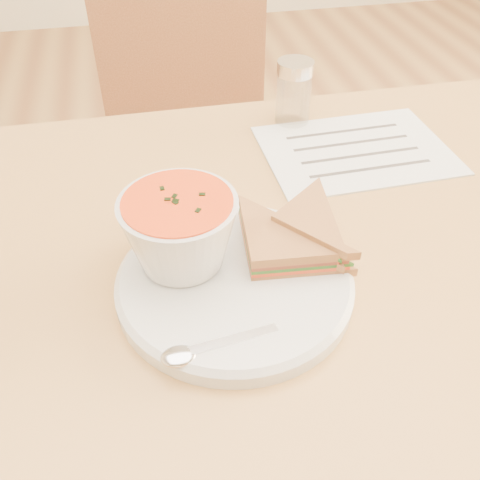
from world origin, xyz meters
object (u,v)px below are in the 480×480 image
object	(u,v)px
dining_table	(299,406)
condiment_shaker	(294,93)
chair_far	(196,202)
soup_bowl	(180,235)
plate	(235,283)

from	to	relation	value
dining_table	condiment_shaker	xyz separation A→B (m)	(0.04, 0.27, 0.42)
chair_far	condiment_shaker	bearing A→B (deg)	119.08
soup_bowl	dining_table	bearing A→B (deg)	11.16
dining_table	soup_bowl	distance (m)	0.47
chair_far	soup_bowl	distance (m)	0.69
dining_table	condiment_shaker	size ratio (longest dim) A/B	10.14
dining_table	plate	size ratio (longest dim) A/B	4.00
dining_table	condiment_shaker	distance (m)	0.50
soup_bowl	chair_far	bearing A→B (deg)	81.95
condiment_shaker	chair_far	bearing A→B (deg)	116.26
dining_table	soup_bowl	world-z (taller)	soup_bowl
soup_bowl	condiment_shaker	bearing A→B (deg)	55.17
condiment_shaker	soup_bowl	bearing A→B (deg)	-124.83
dining_table	condiment_shaker	bearing A→B (deg)	81.45
chair_far	condiment_shaker	xyz separation A→B (m)	(0.13, -0.27, 0.38)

